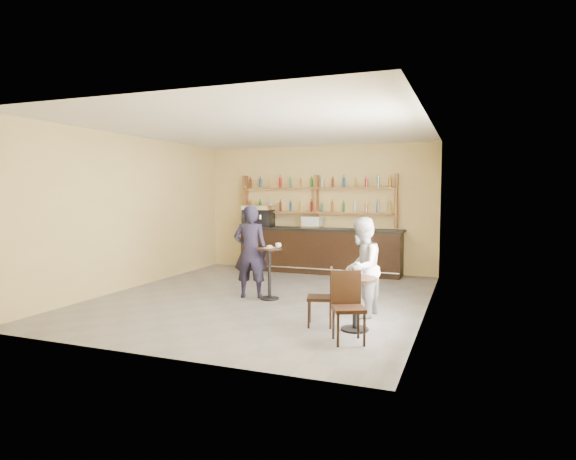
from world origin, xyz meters
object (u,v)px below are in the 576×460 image
(pastry_case, at_px, (312,222))
(cafe_table, at_px, (355,304))
(chair_south, at_px, (349,308))
(pedestal_table, at_px, (269,274))
(patron_second, at_px, (362,268))
(chair_west, at_px, (320,297))
(bar_counter, at_px, (320,250))
(man_main, at_px, (251,251))
(espresso_machine, at_px, (258,216))

(pastry_case, relative_size, cafe_table, 0.61)
(pastry_case, relative_size, chair_south, 0.50)
(pedestal_table, bearing_deg, chair_south, -45.42)
(patron_second, bearing_deg, chair_west, -28.29)
(cafe_table, xyz_separation_m, patron_second, (-0.08, 0.78, 0.42))
(bar_counter, height_order, pastry_case, pastry_case)
(chair_south, bearing_deg, patron_second, 69.98)
(cafe_table, xyz_separation_m, chair_west, (-0.55, 0.05, 0.05))
(chair_west, bearing_deg, man_main, -143.12)
(chair_south, xyz_separation_m, patron_second, (-0.13, 1.38, 0.33))
(pastry_case, distance_m, cafe_table, 5.22)
(chair_south, distance_m, patron_second, 1.43)
(bar_counter, bearing_deg, man_main, -97.17)
(pedestal_table, distance_m, chair_west, 2.00)
(chair_south, bearing_deg, chair_west, 107.41)
(pastry_case, height_order, chair_south, pastry_case)
(bar_counter, xyz_separation_m, pastry_case, (-0.20, 0.00, 0.70))
(pedestal_table, bearing_deg, patron_second, -19.52)
(pedestal_table, bearing_deg, pastry_case, 93.49)
(bar_counter, bearing_deg, pedestal_table, -90.09)
(bar_counter, bearing_deg, cafe_table, -67.10)
(bar_counter, height_order, espresso_machine, espresso_machine)
(espresso_machine, xyz_separation_m, chair_west, (3.10, -4.61, -0.96))
(pastry_case, bearing_deg, chair_west, -75.54)
(bar_counter, relative_size, espresso_machine, 5.40)
(bar_counter, height_order, man_main, man_main)
(bar_counter, bearing_deg, patron_second, -64.01)
(espresso_machine, xyz_separation_m, chair_south, (3.70, -5.26, -0.92))
(cafe_table, relative_size, chair_west, 0.89)
(pastry_case, bearing_deg, pedestal_table, -91.40)
(bar_counter, height_order, chair_south, bar_counter)
(espresso_machine, bearing_deg, cafe_table, -57.98)
(espresso_machine, relative_size, chair_south, 0.81)
(pastry_case, bearing_deg, patron_second, -66.56)
(espresso_machine, distance_m, chair_south, 6.50)
(espresso_machine, bearing_deg, pastry_case, -6.03)
(pedestal_table, height_order, cafe_table, pedestal_table)
(bar_counter, relative_size, cafe_table, 5.30)
(bar_counter, height_order, chair_west, bar_counter)
(espresso_machine, distance_m, chair_west, 5.64)
(pastry_case, relative_size, chair_west, 0.54)
(cafe_table, bearing_deg, patron_second, 95.67)
(pastry_case, xyz_separation_m, pedestal_table, (0.20, -3.21, -0.78))
(pedestal_table, relative_size, patron_second, 0.60)
(pedestal_table, height_order, man_main, man_main)
(espresso_machine, relative_size, pastry_case, 1.61)
(pastry_case, height_order, man_main, man_main)
(chair_west, xyz_separation_m, chair_south, (0.60, -0.65, 0.04))
(chair_west, bearing_deg, cafe_table, 69.57)
(pedestal_table, distance_m, cafe_table, 2.45)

